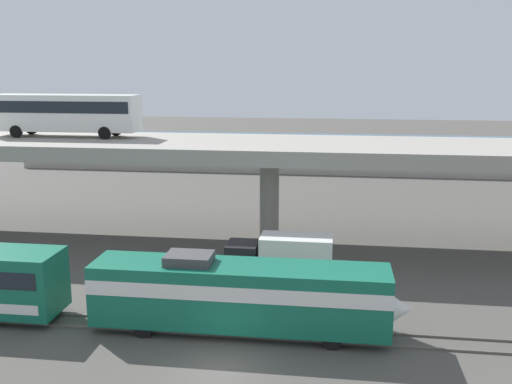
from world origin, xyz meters
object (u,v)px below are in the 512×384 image
(train_locomotive, at_px, (254,293))
(transit_bus_on_overpass, at_px, (65,111))
(parked_car_3, at_px, (245,147))
(parked_car_4, at_px, (132,146))
(service_truck_west, at_px, (282,257))
(parked_car_0, at_px, (401,153))
(parked_car_2, at_px, (242,151))
(parked_car_1, at_px, (176,146))
(parked_car_5, at_px, (360,149))

(train_locomotive, distance_m, transit_bus_on_overpass, 25.89)
(parked_car_3, xyz_separation_m, parked_car_4, (-16.50, -0.23, 0.00))
(transit_bus_on_overpass, relative_size, parked_car_4, 2.73)
(transit_bus_on_overpass, height_order, service_truck_west, transit_bus_on_overpass)
(service_truck_west, xyz_separation_m, parked_car_0, (11.75, 42.18, 0.72))
(service_truck_west, height_order, parked_car_0, parked_car_0)
(parked_car_2, distance_m, parked_car_3, 3.29)
(parked_car_0, relative_size, parked_car_3, 0.98)
(train_locomotive, xyz_separation_m, parked_car_2, (-8.53, 49.50, 0.16))
(train_locomotive, distance_m, parked_car_0, 51.49)
(train_locomotive, bearing_deg, transit_bus_on_overpass, 136.31)
(parked_car_0, height_order, parked_car_1, same)
(transit_bus_on_overpass, xyz_separation_m, parked_car_3, (9.17, 35.74, -7.70))
(parked_car_0, bearing_deg, parked_car_4, -3.96)
(parked_car_1, bearing_deg, parked_car_2, 160.42)
(parked_car_3, bearing_deg, parked_car_1, 178.00)
(parked_car_1, height_order, parked_car_3, same)
(parked_car_5, bearing_deg, parked_car_2, -166.96)
(parked_car_3, bearing_deg, parked_car_2, -87.49)
(parked_car_0, bearing_deg, parked_car_2, 1.22)
(transit_bus_on_overpass, bearing_deg, parked_car_2, -106.01)
(parked_car_0, relative_size, parked_car_4, 0.96)
(parked_car_2, xyz_separation_m, parked_car_5, (15.75, 3.65, 0.00))
(train_locomotive, relative_size, service_truck_west, 2.42)
(parked_car_1, relative_size, parked_car_5, 0.92)
(train_locomotive, relative_size, parked_car_0, 3.90)
(parked_car_1, xyz_separation_m, parked_car_2, (10.23, -3.64, -0.00))
(parked_car_1, relative_size, parked_car_2, 0.96)
(transit_bus_on_overpass, bearing_deg, parked_car_3, -104.39)
(service_truck_west, relative_size, parked_car_2, 1.62)
(parked_car_1, relative_size, parked_car_3, 0.94)
(parked_car_2, height_order, parked_car_4, same)
(train_locomotive, height_order, parked_car_0, train_locomotive)
(service_truck_west, height_order, parked_car_2, parked_car_2)
(transit_bus_on_overpass, bearing_deg, train_locomotive, 136.31)
(service_truck_west, bearing_deg, parked_car_0, -105.57)
(parked_car_4, bearing_deg, parked_car_5, 1.05)
(train_locomotive, relative_size, parked_car_5, 3.79)
(service_truck_west, xyz_separation_m, parked_car_2, (-9.29, 41.74, 0.72))
(service_truck_west, bearing_deg, train_locomotive, 84.41)
(train_locomotive, relative_size, parked_car_1, 4.10)
(train_locomotive, relative_size, transit_bus_on_overpass, 1.37)
(train_locomotive, height_order, parked_car_4, train_locomotive)
(train_locomotive, relative_size, parked_car_4, 3.74)
(parked_car_0, height_order, parked_car_2, same)
(parked_car_0, relative_size, parked_car_2, 1.01)
(parked_car_3, distance_m, parked_car_4, 16.50)
(transit_bus_on_overpass, height_order, parked_car_3, transit_bus_on_overpass)
(parked_car_3, height_order, parked_car_5, same)
(service_truck_west, height_order, parked_car_1, parked_car_1)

